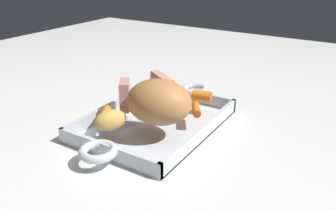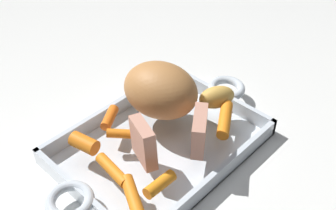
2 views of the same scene
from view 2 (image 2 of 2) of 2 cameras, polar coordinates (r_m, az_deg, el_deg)
ground_plane at (r=0.67m, az=-1.13°, el=-5.95°), size 2.01×2.01×0.00m
roasting_dish at (r=0.66m, az=-1.14°, el=-5.30°), size 0.41×0.23×0.03m
pork_roast at (r=0.66m, az=-1.04°, el=2.09°), size 0.12×0.14×0.09m
roast_slice_thick at (r=0.59m, az=-3.43°, el=-5.17°), size 0.04×0.07×0.07m
roast_slice_outer at (r=0.61m, az=4.34°, el=-3.62°), size 0.06×0.05×0.06m
baby_carrot_northwest at (r=0.57m, az=-1.13°, el=-10.85°), size 0.05×0.02×0.02m
baby_carrot_short at (r=0.63m, az=-11.47°, el=-5.18°), size 0.03×0.05×0.02m
baby_carrot_northeast at (r=0.66m, az=7.84°, el=-1.99°), size 0.07×0.06×0.03m
baby_carrot_center_right at (r=0.67m, az=-8.05°, el=-1.73°), size 0.05×0.04×0.02m
baby_carrot_long at (r=0.56m, az=-4.89°, el=-12.50°), size 0.05×0.07×0.02m
baby_carrot_southwest at (r=0.64m, az=-6.62°, el=-3.93°), size 0.04×0.04×0.02m
baby_carrot_center_left at (r=0.59m, az=-7.66°, el=-8.87°), size 0.03×0.07×0.02m
potato_corner at (r=0.69m, az=6.73°, el=1.07°), size 0.07×0.06×0.04m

